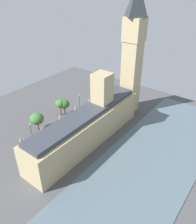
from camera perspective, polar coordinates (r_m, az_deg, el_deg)
ground_plane at (r=97.73m, az=-3.72°, el=-6.87°), size 128.31×128.31×0.00m
river_thames at (r=85.95m, az=11.46°, el=-13.89°), size 32.85×115.48×0.25m
parliament_building at (r=92.82m, az=-2.46°, el=-3.18°), size 12.14×58.31×27.01m
clock_tower at (r=107.16m, az=8.76°, el=15.03°), size 8.39×8.39×59.80m
double_decker_bus_leading at (r=111.11m, az=-3.01°, el=-0.04°), size 2.78×10.54×4.75m
car_white_trailing at (r=104.86m, az=-9.26°, el=-3.69°), size 1.96×4.18×1.74m
double_decker_bus_corner at (r=97.68m, az=-12.36°, el=-5.73°), size 2.74×10.53×4.75m
car_yellow_cab_opposite_hall at (r=93.20m, az=-18.61°, el=-10.28°), size 2.06×4.70×1.74m
pedestrian_far_end at (r=92.64m, az=-14.21°, el=-9.83°), size 0.57×0.66×1.71m
plane_tree_midblock at (r=112.09m, az=-9.50°, el=2.07°), size 4.59×4.59×8.43m
plane_tree_by_river_gate at (r=103.68m, az=-15.09°, el=-1.65°), size 6.11×6.11×8.40m
plane_tree_under_trees at (r=112.63m, az=-8.47°, el=1.96°), size 5.13×5.13×8.02m
street_lamp_kerbside at (r=101.84m, az=-16.60°, el=-3.66°), size 0.56×0.56×5.88m
street_lamp_near_tower at (r=119.56m, az=-4.72°, el=3.46°), size 0.56×0.56×6.90m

